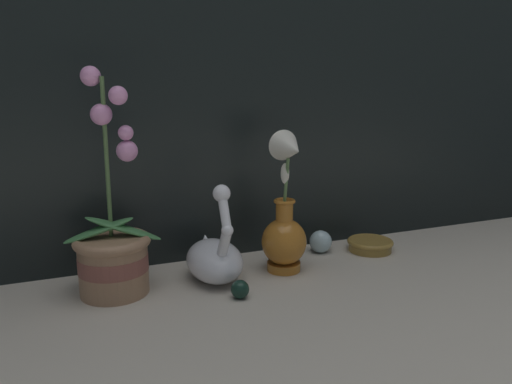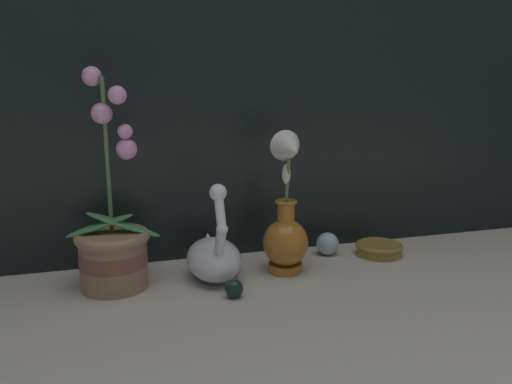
% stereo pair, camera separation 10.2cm
% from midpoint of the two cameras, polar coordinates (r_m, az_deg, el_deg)
% --- Properties ---
extents(ground_plane, '(2.80, 2.80, 0.00)m').
position_cam_midpoint_polar(ground_plane, '(0.96, 7.01, -12.41)').
color(ground_plane, '#BCB2A3').
extents(orchid_potted_plant, '(0.19, 0.15, 0.43)m').
position_cam_midpoint_polar(orchid_potted_plant, '(1.01, -13.25, -5.96)').
color(orchid_potted_plant, '#9E7556').
rests_on(orchid_potted_plant, ground_plane).
extents(swan_figurine, '(0.11, 0.19, 0.21)m').
position_cam_midpoint_polar(swan_figurine, '(1.04, -2.05, -7.31)').
color(swan_figurine, white).
rests_on(swan_figurine, ground_plane).
extents(blue_vase, '(0.10, 0.11, 0.30)m').
position_cam_midpoint_polar(blue_vase, '(1.06, 6.29, -3.56)').
color(blue_vase, '#B26B23').
rests_on(blue_vase, ground_plane).
extents(glass_sphere, '(0.05, 0.05, 0.05)m').
position_cam_midpoint_polar(glass_sphere, '(1.20, 10.60, -5.87)').
color(glass_sphere, silver).
rests_on(glass_sphere, ground_plane).
extents(amber_dish, '(0.11, 0.11, 0.03)m').
position_cam_midpoint_polar(amber_dish, '(1.23, 16.22, -6.21)').
color(amber_dish, olive).
rests_on(amber_dish, ground_plane).
extents(glass_bauble, '(0.04, 0.04, 0.04)m').
position_cam_midpoint_polar(glass_bauble, '(0.96, 0.55, -11.03)').
color(glass_bauble, '#142D23').
rests_on(glass_bauble, ground_plane).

